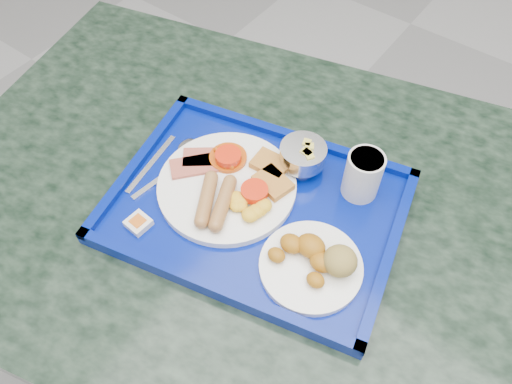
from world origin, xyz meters
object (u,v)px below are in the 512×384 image
Objects in this scene: tray at (256,207)px; fruit_bowl at (303,155)px; juice_cup at (363,174)px; main_plate at (231,186)px; table at (266,258)px; bread_plate at (315,262)px.

tray is 0.13m from fruit_bowl.
juice_cup is at bearing 46.46° from tray.
tray is 2.27× the size of main_plate.
table is 15.91× the size of juice_cup.
juice_cup reaches higher than table.
fruit_bowl is (0.02, 0.12, 0.04)m from tray.
juice_cup is at bearing 96.12° from bread_plate.
juice_cup reaches higher than main_plate.
main_plate is at bearing -158.75° from table.
bread_plate is at bearing -15.40° from tray.
fruit_bowl is at bearing 129.27° from bread_plate.
juice_cup is (0.11, 0.02, 0.01)m from fruit_bowl.
main_plate is 2.95× the size of fruit_bowl.
juice_cup reaches higher than bread_plate.
table is at bearing -96.19° from fruit_bowl.
juice_cup is (0.12, 0.11, 0.27)m from table.
table is 0.22m from tray.
bread_plate reaches higher than table.
tray is 0.16m from bread_plate.
fruit_bowl is 0.94× the size of juice_cup.
fruit_bowl is at bearing 83.81° from table.
bread_plate is 1.98× the size of fruit_bowl.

